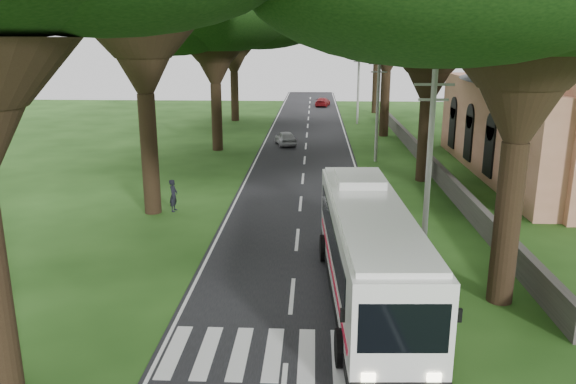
{
  "coord_description": "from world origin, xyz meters",
  "views": [
    {
      "loc": [
        0.75,
        -16.9,
        9.13
      ],
      "look_at": [
        -0.46,
        8.52,
        2.2
      ],
      "focal_mm": 35.0,
      "sensor_mm": 36.0,
      "label": 1
    }
  ],
  "objects": [
    {
      "name": "tree_r_mida",
      "position": [
        8.0,
        20.0,
        10.61
      ],
      "size": [
        13.25,
        13.25,
        13.56
      ],
      "color": "black",
      "rests_on": "ground"
    },
    {
      "name": "tree_r_far",
      "position": [
        8.5,
        56.0,
        12.34
      ],
      "size": [
        12.79,
        12.79,
        15.27
      ],
      "color": "black",
      "rests_on": "ground"
    },
    {
      "name": "distant_car_a",
      "position": [
        -1.82,
        32.48,
        0.66
      ],
      "size": [
        2.36,
        3.96,
        1.26
      ],
      "primitive_type": "imported",
      "rotation": [
        0.0,
        0.0,
        3.39
      ],
      "color": "#9C9BA0",
      "rests_on": "road"
    },
    {
      "name": "ground",
      "position": [
        0.0,
        0.0,
        0.0
      ],
      "size": [
        140.0,
        140.0,
        0.0
      ],
      "primitive_type": "plane",
      "color": "#1D4112",
      "rests_on": "ground"
    },
    {
      "name": "pedestrian",
      "position": [
        -6.92,
        12.32,
        0.89
      ],
      "size": [
        0.48,
        0.68,
        1.78
      ],
      "primitive_type": "imported",
      "rotation": [
        0.0,
        0.0,
        1.48
      ],
      "color": "black",
      "rests_on": "ground"
    },
    {
      "name": "distant_car_c",
      "position": [
        1.83,
        62.86,
        0.63
      ],
      "size": [
        2.36,
        4.39,
        1.21
      ],
      "primitive_type": "imported",
      "rotation": [
        0.0,
        0.0,
        2.97
      ],
      "color": "maroon",
      "rests_on": "road"
    },
    {
      "name": "tree_l_far",
      "position": [
        -8.5,
        48.0,
        11.17
      ],
      "size": [
        14.91,
        14.91,
        14.43
      ],
      "color": "black",
      "rests_on": "ground"
    },
    {
      "name": "road",
      "position": [
        0.0,
        25.0,
        0.01
      ],
      "size": [
        8.0,
        120.0,
        0.04
      ],
      "primitive_type": "cube",
      "color": "black",
      "rests_on": "ground"
    },
    {
      "name": "coach_bus",
      "position": [
        2.7,
        1.75,
        1.96
      ],
      "size": [
        3.36,
        12.48,
        3.65
      ],
      "rotation": [
        0.0,
        0.0,
        0.05
      ],
      "color": "white",
      "rests_on": "ground"
    },
    {
      "name": "pole_mid",
      "position": [
        5.5,
        26.0,
        4.18
      ],
      "size": [
        1.6,
        0.24,
        8.0
      ],
      "color": "gray",
      "rests_on": "ground"
    },
    {
      "name": "tree_r_midb",
      "position": [
        7.5,
        38.0,
        12.51
      ],
      "size": [
        12.51,
        12.51,
        15.41
      ],
      "color": "black",
      "rests_on": "ground"
    },
    {
      "name": "crosswalk",
      "position": [
        0.0,
        -2.0,
        0.0
      ],
      "size": [
        8.0,
        3.0,
        0.01
      ],
      "primitive_type": "cube",
      "color": "silver",
      "rests_on": "ground"
    },
    {
      "name": "property_wall",
      "position": [
        9.0,
        24.0,
        0.6
      ],
      "size": [
        0.35,
        50.0,
        1.2
      ],
      "primitive_type": "cube",
      "color": "#383533",
      "rests_on": "ground"
    },
    {
      "name": "church",
      "position": [
        17.86,
        21.55,
        4.91
      ],
      "size": [
        14.0,
        24.0,
        11.6
      ],
      "color": "tan",
      "rests_on": "ground"
    },
    {
      "name": "pole_far",
      "position": [
        5.5,
        46.0,
        4.18
      ],
      "size": [
        1.6,
        0.24,
        8.0
      ],
      "color": "gray",
      "rests_on": "ground"
    },
    {
      "name": "tree_l_midb",
      "position": [
        -7.5,
        30.0,
        11.23
      ],
      "size": [
        15.54,
        15.54,
        14.62
      ],
      "color": "black",
      "rests_on": "ground"
    },
    {
      "name": "pole_near",
      "position": [
        5.5,
        6.0,
        4.18
      ],
      "size": [
        1.6,
        0.24,
        8.0
      ],
      "color": "gray",
      "rests_on": "ground"
    }
  ]
}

